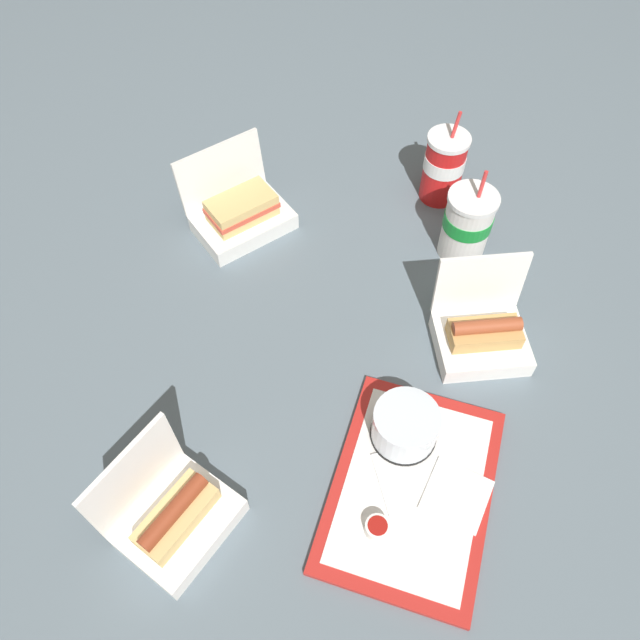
{
  "coord_description": "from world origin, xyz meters",
  "views": [
    {
      "loc": [
        -0.63,
        -0.29,
        1.03
      ],
      "look_at": [
        -0.02,
        0.04,
        0.05
      ],
      "focal_mm": 35.0,
      "sensor_mm": 36.0,
      "label": 1
    }
  ],
  "objects_px": {
    "food_tray": "(412,489)",
    "clamshell_sandwich_right": "(241,212)",
    "cake_container": "(405,426)",
    "plastic_fork": "(383,484)",
    "ketchup_cup": "(377,528)",
    "soda_cup_left": "(467,224)",
    "clamshell_hotdog_center": "(481,333)",
    "clamshell_hotdog_back": "(174,516)",
    "soda_cup_corner": "(444,166)"
  },
  "relations": [
    {
      "from": "food_tray",
      "to": "clamshell_sandwich_right",
      "type": "xyz_separation_m",
      "value": [
        0.39,
        0.58,
        0.04
      ]
    },
    {
      "from": "clamshell_hotdog_back",
      "to": "clamshell_hotdog_center",
      "type": "relative_size",
      "value": 0.84
    },
    {
      "from": "food_tray",
      "to": "soda_cup_left",
      "type": "height_order",
      "value": "soda_cup_left"
    },
    {
      "from": "soda_cup_left",
      "to": "food_tray",
      "type": "bearing_deg",
      "value": -167.78
    },
    {
      "from": "food_tray",
      "to": "clamshell_sandwich_right",
      "type": "height_order",
      "value": "clamshell_sandwich_right"
    },
    {
      "from": "food_tray",
      "to": "clamshell_hotdog_back",
      "type": "relative_size",
      "value": 2.11
    },
    {
      "from": "cake_container",
      "to": "clamshell_hotdog_center",
      "type": "relative_size",
      "value": 0.51
    },
    {
      "from": "plastic_fork",
      "to": "soda_cup_corner",
      "type": "bearing_deg",
      "value": -26.55
    },
    {
      "from": "ketchup_cup",
      "to": "plastic_fork",
      "type": "bearing_deg",
      "value": 17.03
    },
    {
      "from": "plastic_fork",
      "to": "soda_cup_left",
      "type": "xyz_separation_m",
      "value": [
        0.57,
        0.07,
        0.07
      ]
    },
    {
      "from": "clamshell_sandwich_right",
      "to": "soda_cup_corner",
      "type": "height_order",
      "value": "soda_cup_corner"
    },
    {
      "from": "ketchup_cup",
      "to": "soda_cup_left",
      "type": "bearing_deg",
      "value": 8.52
    },
    {
      "from": "clamshell_hotdog_center",
      "to": "soda_cup_corner",
      "type": "relative_size",
      "value": 1.01
    },
    {
      "from": "clamshell_hotdog_back",
      "to": "soda_cup_corner",
      "type": "height_order",
      "value": "soda_cup_corner"
    },
    {
      "from": "clamshell_sandwich_right",
      "to": "soda_cup_corner",
      "type": "bearing_deg",
      "value": -49.43
    },
    {
      "from": "clamshell_sandwich_right",
      "to": "plastic_fork",
      "type": "bearing_deg",
      "value": -127.25
    },
    {
      "from": "food_tray",
      "to": "plastic_fork",
      "type": "bearing_deg",
      "value": 112.39
    },
    {
      "from": "soda_cup_left",
      "to": "plastic_fork",
      "type": "bearing_deg",
      "value": -172.62
    },
    {
      "from": "clamshell_hotdog_center",
      "to": "soda_cup_corner",
      "type": "bearing_deg",
      "value": 32.22
    },
    {
      "from": "cake_container",
      "to": "plastic_fork",
      "type": "bearing_deg",
      "value": -176.13
    },
    {
      "from": "plastic_fork",
      "to": "clamshell_hotdog_center",
      "type": "bearing_deg",
      "value": -48.12
    },
    {
      "from": "food_tray",
      "to": "clamshell_hotdog_back",
      "type": "distance_m",
      "value": 0.39
    },
    {
      "from": "plastic_fork",
      "to": "clamshell_sandwich_right",
      "type": "bearing_deg",
      "value": 11.84
    },
    {
      "from": "cake_container",
      "to": "soda_cup_left",
      "type": "relative_size",
      "value": 0.53
    },
    {
      "from": "food_tray",
      "to": "clamshell_hotdog_center",
      "type": "height_order",
      "value": "clamshell_hotdog_center"
    },
    {
      "from": "food_tray",
      "to": "ketchup_cup",
      "type": "bearing_deg",
      "value": 166.18
    },
    {
      "from": "clamshell_hotdog_back",
      "to": "soda_cup_left",
      "type": "distance_m",
      "value": 0.8
    },
    {
      "from": "clamshell_hotdog_back",
      "to": "clamshell_sandwich_right",
      "type": "relative_size",
      "value": 0.76
    },
    {
      "from": "cake_container",
      "to": "food_tray",
      "type": "bearing_deg",
      "value": -147.13
    },
    {
      "from": "cake_container",
      "to": "clamshell_sandwich_right",
      "type": "xyz_separation_m",
      "value": [
        0.31,
        0.53,
        -0.0
      ]
    },
    {
      "from": "ketchup_cup",
      "to": "soda_cup_left",
      "type": "xyz_separation_m",
      "value": [
        0.64,
        0.1,
        0.06
      ]
    },
    {
      "from": "food_tray",
      "to": "clamshell_hotdog_center",
      "type": "relative_size",
      "value": 1.78
    },
    {
      "from": "food_tray",
      "to": "soda_cup_corner",
      "type": "distance_m",
      "value": 0.73
    },
    {
      "from": "cake_container",
      "to": "ketchup_cup",
      "type": "bearing_deg",
      "value": -170.38
    },
    {
      "from": "clamshell_sandwich_right",
      "to": "soda_cup_corner",
      "type": "xyz_separation_m",
      "value": [
        0.3,
        -0.35,
        0.04
      ]
    },
    {
      "from": "ketchup_cup",
      "to": "clamshell_hotdog_center",
      "type": "relative_size",
      "value": 0.17
    },
    {
      "from": "cake_container",
      "to": "plastic_fork",
      "type": "distance_m",
      "value": 0.1
    },
    {
      "from": "clamshell_hotdog_center",
      "to": "food_tray",
      "type": "bearing_deg",
      "value": -179.82
    },
    {
      "from": "soda_cup_corner",
      "to": "food_tray",
      "type": "bearing_deg",
      "value": -161.8
    },
    {
      "from": "cake_container",
      "to": "clamshell_hotdog_back",
      "type": "xyz_separation_m",
      "value": [
        -0.31,
        0.26,
        -0.01
      ]
    },
    {
      "from": "clamshell_hotdog_center",
      "to": "soda_cup_corner",
      "type": "height_order",
      "value": "soda_cup_corner"
    },
    {
      "from": "plastic_fork",
      "to": "clamshell_hotdog_back",
      "type": "relative_size",
      "value": 0.57
    },
    {
      "from": "food_tray",
      "to": "clamshell_sandwich_right",
      "type": "distance_m",
      "value": 0.7
    },
    {
      "from": "soda_cup_left",
      "to": "soda_cup_corner",
      "type": "bearing_deg",
      "value": 37.44
    },
    {
      "from": "ketchup_cup",
      "to": "soda_cup_corner",
      "type": "xyz_separation_m",
      "value": [
        0.78,
        0.2,
        0.06
      ]
    },
    {
      "from": "clamshell_sandwich_right",
      "to": "clamshell_hotdog_center",
      "type": "height_order",
      "value": "clamshell_hotdog_center"
    },
    {
      "from": "plastic_fork",
      "to": "clamshell_sandwich_right",
      "type": "xyz_separation_m",
      "value": [
        0.41,
        0.53,
        0.03
      ]
    },
    {
      "from": "clamshell_hotdog_back",
      "to": "food_tray",
      "type": "bearing_deg",
      "value": -53.72
    },
    {
      "from": "cake_container",
      "to": "clamshell_hotdog_back",
      "type": "relative_size",
      "value": 0.6
    },
    {
      "from": "cake_container",
      "to": "soda_cup_left",
      "type": "distance_m",
      "value": 0.47
    }
  ]
}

